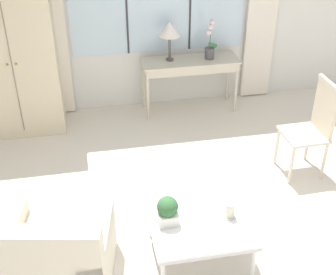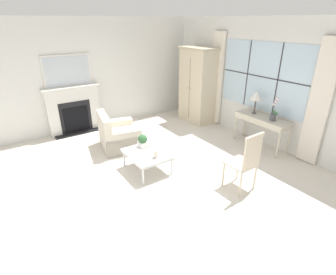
{
  "view_description": "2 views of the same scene",
  "coord_description": "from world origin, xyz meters",
  "px_view_note": "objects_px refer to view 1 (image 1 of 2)",
  "views": [
    {
      "loc": [
        -1.0,
        -2.85,
        3.15
      ],
      "look_at": [
        -0.33,
        0.66,
        0.88
      ],
      "focal_mm": 50.0,
      "sensor_mm": 36.0,
      "label": 1
    },
    {
      "loc": [
        3.76,
        -2.13,
        2.72
      ],
      "look_at": [
        -0.08,
        0.47,
        0.63
      ],
      "focal_mm": 28.0,
      "sensor_mm": 36.0,
      "label": 2
    }
  ],
  "objects_px": {
    "table_lamp": "(170,30)",
    "pillar_candle": "(230,211)",
    "armoire": "(13,52)",
    "armchair_upholstered": "(52,257)",
    "side_chair_wooden": "(314,123)",
    "potted_orchid": "(210,45)",
    "console_table": "(190,66)",
    "coffee_table": "(200,226)",
    "potted_plant_small": "(168,210)"
  },
  "relations": [
    {
      "from": "table_lamp",
      "to": "console_table",
      "type": "bearing_deg",
      "value": -7.81
    },
    {
      "from": "armoire",
      "to": "console_table",
      "type": "bearing_deg",
      "value": 1.71
    },
    {
      "from": "armoire",
      "to": "side_chair_wooden",
      "type": "distance_m",
      "value": 3.57
    },
    {
      "from": "armchair_upholstered",
      "to": "pillar_candle",
      "type": "height_order",
      "value": "armchair_upholstered"
    },
    {
      "from": "console_table",
      "to": "table_lamp",
      "type": "relative_size",
      "value": 2.46
    },
    {
      "from": "armchair_upholstered",
      "to": "potted_plant_small",
      "type": "relative_size",
      "value": 4.18
    },
    {
      "from": "potted_orchid",
      "to": "coffee_table",
      "type": "distance_m",
      "value": 2.86
    },
    {
      "from": "potted_orchid",
      "to": "side_chair_wooden",
      "type": "height_order",
      "value": "potted_orchid"
    },
    {
      "from": "table_lamp",
      "to": "armchair_upholstered",
      "type": "xyz_separation_m",
      "value": [
        -1.52,
        -2.77,
        -0.87
      ]
    },
    {
      "from": "armoire",
      "to": "side_chair_wooden",
      "type": "xyz_separation_m",
      "value": [
        3.17,
        -1.58,
        -0.43
      ]
    },
    {
      "from": "armchair_upholstered",
      "to": "potted_plant_small",
      "type": "height_order",
      "value": "armchair_upholstered"
    },
    {
      "from": "potted_orchid",
      "to": "coffee_table",
      "type": "height_order",
      "value": "potted_orchid"
    },
    {
      "from": "table_lamp",
      "to": "coffee_table",
      "type": "xyz_separation_m",
      "value": [
        -0.26,
        -2.72,
        -0.8
      ]
    },
    {
      "from": "table_lamp",
      "to": "side_chair_wooden",
      "type": "height_order",
      "value": "table_lamp"
    },
    {
      "from": "table_lamp",
      "to": "potted_plant_small",
      "type": "relative_size",
      "value": 1.99
    },
    {
      "from": "potted_orchid",
      "to": "armoire",
      "type": "bearing_deg",
      "value": -178.47
    },
    {
      "from": "side_chair_wooden",
      "to": "table_lamp",
      "type": "bearing_deg",
      "value": 126.44
    },
    {
      "from": "table_lamp",
      "to": "pillar_candle",
      "type": "xyz_separation_m",
      "value": [
        0.01,
        -2.69,
        -0.69
      ]
    },
    {
      "from": "console_table",
      "to": "coffee_table",
      "type": "bearing_deg",
      "value": -101.15
    },
    {
      "from": "potted_orchid",
      "to": "pillar_candle",
      "type": "xyz_separation_m",
      "value": [
        -0.52,
        -2.66,
        -0.46
      ]
    },
    {
      "from": "console_table",
      "to": "pillar_candle",
      "type": "height_order",
      "value": "console_table"
    },
    {
      "from": "table_lamp",
      "to": "potted_orchid",
      "type": "relative_size",
      "value": 0.99
    },
    {
      "from": "armoire",
      "to": "potted_plant_small",
      "type": "height_order",
      "value": "armoire"
    },
    {
      "from": "side_chair_wooden",
      "to": "armchair_upholstered",
      "type": "bearing_deg",
      "value": -158.67
    },
    {
      "from": "armoire",
      "to": "coffee_table",
      "type": "bearing_deg",
      "value": -57.65
    },
    {
      "from": "armchair_upholstered",
      "to": "pillar_candle",
      "type": "xyz_separation_m",
      "value": [
        1.53,
        0.07,
        0.18
      ]
    },
    {
      "from": "side_chair_wooden",
      "to": "pillar_candle",
      "type": "bearing_deg",
      "value": -140.82
    },
    {
      "from": "potted_orchid",
      "to": "armchair_upholstered",
      "type": "relative_size",
      "value": 0.48
    },
    {
      "from": "side_chair_wooden",
      "to": "potted_plant_small",
      "type": "height_order",
      "value": "side_chair_wooden"
    },
    {
      "from": "armchair_upholstered",
      "to": "pillar_candle",
      "type": "distance_m",
      "value": 1.54
    },
    {
      "from": "console_table",
      "to": "pillar_candle",
      "type": "bearing_deg",
      "value": -95.62
    },
    {
      "from": "potted_plant_small",
      "to": "armchair_upholstered",
      "type": "bearing_deg",
      "value": -173.59
    },
    {
      "from": "armchair_upholstered",
      "to": "table_lamp",
      "type": "bearing_deg",
      "value": 61.17
    },
    {
      "from": "coffee_table",
      "to": "potted_plant_small",
      "type": "distance_m",
      "value": 0.33
    },
    {
      "from": "armoire",
      "to": "coffee_table",
      "type": "xyz_separation_m",
      "value": [
        1.66,
        -2.62,
        -0.69
      ]
    },
    {
      "from": "armchair_upholstered",
      "to": "side_chair_wooden",
      "type": "bearing_deg",
      "value": 21.33
    },
    {
      "from": "armoire",
      "to": "armchair_upholstered",
      "type": "height_order",
      "value": "armoire"
    },
    {
      "from": "side_chair_wooden",
      "to": "pillar_candle",
      "type": "relative_size",
      "value": 6.86
    },
    {
      "from": "armoire",
      "to": "coffee_table",
      "type": "distance_m",
      "value": 3.18
    },
    {
      "from": "potted_orchid",
      "to": "console_table",
      "type": "bearing_deg",
      "value": 179.93
    },
    {
      "from": "coffee_table",
      "to": "pillar_candle",
      "type": "relative_size",
      "value": 5.54
    },
    {
      "from": "armoire",
      "to": "potted_orchid",
      "type": "distance_m",
      "value": 2.45
    },
    {
      "from": "table_lamp",
      "to": "armchair_upholstered",
      "type": "distance_m",
      "value": 3.28
    },
    {
      "from": "potted_orchid",
      "to": "side_chair_wooden",
      "type": "relative_size",
      "value": 0.49
    },
    {
      "from": "potted_orchid",
      "to": "pillar_candle",
      "type": "distance_m",
      "value": 2.75
    },
    {
      "from": "coffee_table",
      "to": "console_table",
      "type": "bearing_deg",
      "value": 78.85
    },
    {
      "from": "table_lamp",
      "to": "coffee_table",
      "type": "bearing_deg",
      "value": -95.46
    },
    {
      "from": "table_lamp",
      "to": "potted_plant_small",
      "type": "distance_m",
      "value": 2.78
    },
    {
      "from": "side_chair_wooden",
      "to": "coffee_table",
      "type": "height_order",
      "value": "side_chair_wooden"
    },
    {
      "from": "table_lamp",
      "to": "side_chair_wooden",
      "type": "bearing_deg",
      "value": -53.56
    }
  ]
}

